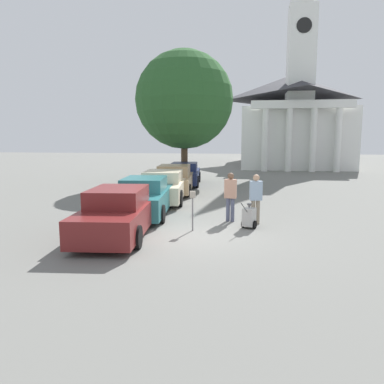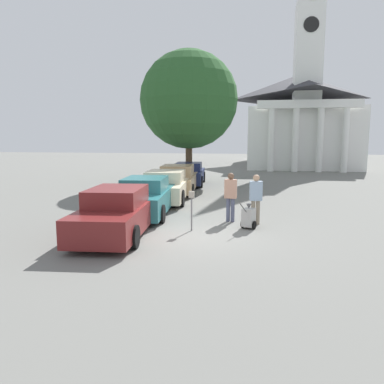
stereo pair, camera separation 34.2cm
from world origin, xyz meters
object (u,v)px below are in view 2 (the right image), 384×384
Objects in this scene: parked_car_cream at (166,186)px; parked_car_navy at (189,174)px; parked_car_tan at (178,180)px; parking_meter at (192,203)px; person_supervisor at (256,196)px; parked_car_teal at (146,197)px; equipment_cart at (249,217)px; parked_car_maroon at (119,212)px; person_worker at (231,194)px; church at (298,117)px.

parked_car_cream is 1.13× the size of parked_car_navy.
parking_meter is at bearing -80.16° from parked_car_tan.
person_supervisor is (2.07, 1.26, 0.09)m from parking_meter.
parking_meter is at bearing 19.66° from person_supervisor.
parked_car_teal is 0.91× the size of parked_car_cream.
parked_car_navy reaches higher than equipment_cart.
parked_car_cream is 6.50m from equipment_cart.
person_supervisor is at bearing 31.31° from parking_meter.
parked_car_maroon is at bearing -94.88° from parked_car_teal.
parked_car_navy is (-0.00, 12.71, -0.01)m from parked_car_maroon.
parked_car_navy is 4.85× the size of equipment_cart.
parked_car_cream is at bearing -94.89° from parked_car_tan.
person_worker is 0.08× the size of church.
parking_meter is 2.42m from person_supervisor.
parked_car_tan is at bearing 138.83° from equipment_cart.
parked_car_navy is 10.94m from person_worker.
parked_car_tan is 8.38m from person_supervisor.
person_worker is at bearing 146.83° from equipment_cart.
equipment_cart is (4.06, -5.07, -0.31)m from parked_car_cream.
person_worker reaches higher than parked_car_cream.
parked_car_cream reaches higher than equipment_cart.
parked_car_navy is at bearing 100.52° from parking_meter.
parked_car_tan reaches higher than parked_car_teal.
person_worker reaches higher than parked_car_tan.
parked_car_cream is 3.08× the size of person_supervisor.
parking_meter reaches higher than equipment_cart.
parked_car_teal is 2.78× the size of person_worker.
parked_car_cream is 5.46× the size of equipment_cart.
parked_car_tan is 5.18× the size of equipment_cart.
parked_car_tan is 0.24× the size of church.
person_worker is 1.79× the size of equipment_cart.
parked_car_cream is at bearing 85.11° from parked_car_teal.
person_supervisor is at bearing -98.42° from church.
parked_car_teal is (-0.00, 3.04, 0.00)m from parked_car_maroon.
parked_car_maroon is 1.10× the size of parked_car_navy.
church reaches higher than person_worker.
parked_car_teal reaches higher than parked_car_cream.
church is at bearing -110.07° from person_supervisor.
person_worker is (3.39, -10.40, 0.35)m from parked_car_navy.
person_supervisor is (4.29, -7.19, 0.31)m from parked_car_tan.
parked_car_tan is 7.69m from person_worker.
person_supervisor is (4.29, -4.42, 0.32)m from parked_car_cream.
parked_car_teal is at bearing 134.18° from parking_meter.
church is at bearing 60.77° from parked_car_navy.
parking_meter is 2.01m from equipment_cart.
parked_car_maroon is 9.20m from parked_car_tan.
parking_meter is (2.22, -11.95, 0.24)m from parked_car_navy.
church reaches higher than equipment_cart.
parked_car_tan reaches higher than parked_car_navy.
equipment_cart is (4.06, -1.68, -0.31)m from parked_car_teal.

